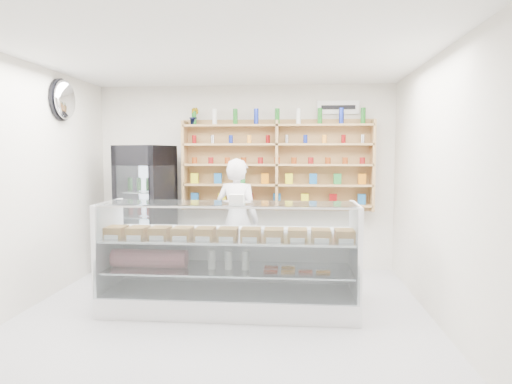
{
  "coord_description": "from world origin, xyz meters",
  "views": [
    {
      "loc": [
        0.77,
        -4.46,
        1.76
      ],
      "look_at": [
        0.31,
        0.9,
        1.31
      ],
      "focal_mm": 32.0,
      "sensor_mm": 36.0,
      "label": 1
    }
  ],
  "objects": [
    {
      "name": "room",
      "position": [
        0.0,
        0.0,
        1.4
      ],
      "size": [
        5.0,
        5.0,
        5.0
      ],
      "color": "#B6B5BB",
      "rests_on": "ground"
    },
    {
      "name": "display_counter",
      "position": [
        0.04,
        0.51,
        0.34
      ],
      "size": [
        2.82,
        0.84,
        1.23
      ],
      "color": "white",
      "rests_on": "floor"
    },
    {
      "name": "shop_worker",
      "position": [
        -0.02,
        1.72,
        0.85
      ],
      "size": [
        0.71,
        0.57,
        1.7
      ],
      "primitive_type": "imported",
      "rotation": [
        0.0,
        0.0,
        2.85
      ],
      "color": "silver",
      "rests_on": "floor"
    },
    {
      "name": "drinks_cooler",
      "position": [
        -1.39,
        1.94,
        0.94
      ],
      "size": [
        0.82,
        0.81,
        1.88
      ],
      "rotation": [
        0.0,
        0.0,
        -0.25
      ],
      "color": "black",
      "rests_on": "floor"
    },
    {
      "name": "wall_shelving",
      "position": [
        0.5,
        2.34,
        1.59
      ],
      "size": [
        2.84,
        0.28,
        1.33
      ],
      "color": "#A17B4C",
      "rests_on": "back_wall"
    },
    {
      "name": "potted_plant",
      "position": [
        -0.75,
        2.34,
        2.32
      ],
      "size": [
        0.15,
        0.12,
        0.26
      ],
      "primitive_type": "imported",
      "rotation": [
        0.0,
        0.0,
        -0.05
      ],
      "color": "#1E6626",
      "rests_on": "wall_shelving"
    },
    {
      "name": "security_mirror",
      "position": [
        -2.17,
        1.2,
        2.45
      ],
      "size": [
        0.15,
        0.5,
        0.5
      ],
      "primitive_type": "ellipsoid",
      "color": "silver",
      "rests_on": "left_wall"
    },
    {
      "name": "wall_sign",
      "position": [
        1.4,
        2.47,
        2.45
      ],
      "size": [
        0.62,
        0.03,
        0.2
      ],
      "primitive_type": "cube",
      "color": "white",
      "rests_on": "back_wall"
    }
  ]
}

